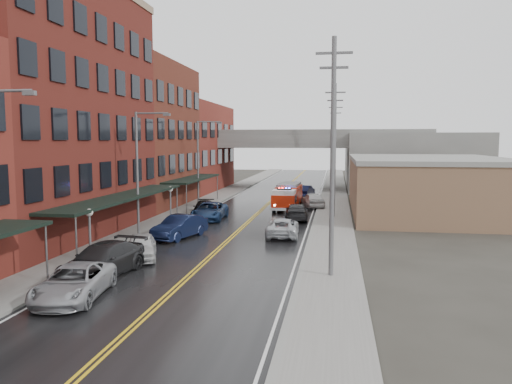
{
  "coord_description": "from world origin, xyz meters",
  "views": [
    {
      "loc": [
        7.39,
        -10.09,
        6.93
      ],
      "look_at": [
        1.27,
        27.87,
        3.0
      ],
      "focal_mm": 35.0,
      "sensor_mm": 36.0,
      "label": 1
    }
  ],
  "objects": [
    {
      "name": "road",
      "position": [
        0.0,
        30.0,
        0.01
      ],
      "size": [
        11.0,
        160.0,
        0.02
      ],
      "primitive_type": "cube",
      "color": "black",
      "rests_on": "ground"
    },
    {
      "name": "sidewalk_left",
      "position": [
        -7.3,
        30.0,
        0.07
      ],
      "size": [
        3.0,
        160.0,
        0.15
      ],
      "primitive_type": "cube",
      "color": "slate",
      "rests_on": "ground"
    },
    {
      "name": "sidewalk_right",
      "position": [
        7.3,
        30.0,
        0.07
      ],
      "size": [
        3.0,
        160.0,
        0.15
      ],
      "primitive_type": "cube",
      "color": "slate",
      "rests_on": "ground"
    },
    {
      "name": "curb_left",
      "position": [
        -5.65,
        30.0,
        0.07
      ],
      "size": [
        0.3,
        160.0,
        0.15
      ],
      "primitive_type": "cube",
      "color": "gray",
      "rests_on": "ground"
    },
    {
      "name": "curb_right",
      "position": [
        5.65,
        30.0,
        0.07
      ],
      "size": [
        0.3,
        160.0,
        0.15
      ],
      "primitive_type": "cube",
      "color": "gray",
      "rests_on": "ground"
    },
    {
      "name": "brick_building_b",
      "position": [
        -13.3,
        23.0,
        9.0
      ],
      "size": [
        9.0,
        20.0,
        18.0
      ],
      "primitive_type": "cube",
      "color": "#561B16",
      "rests_on": "ground"
    },
    {
      "name": "brick_building_c",
      "position": [
        -13.3,
        40.5,
        7.5
      ],
      "size": [
        9.0,
        15.0,
        15.0
      ],
      "primitive_type": "cube",
      "color": "#5A221B",
      "rests_on": "ground"
    },
    {
      "name": "brick_building_far",
      "position": [
        -13.3,
        58.0,
        6.0
      ],
      "size": [
        9.0,
        20.0,
        12.0
      ],
      "primitive_type": "cube",
      "color": "maroon",
      "rests_on": "ground"
    },
    {
      "name": "tan_building",
      "position": [
        16.0,
        40.0,
        2.5
      ],
      "size": [
        14.0,
        22.0,
        5.0
      ],
      "primitive_type": "cube",
      "color": "#886449",
      "rests_on": "ground"
    },
    {
      "name": "right_far_block",
      "position": [
        18.0,
        70.0,
        4.0
      ],
      "size": [
        18.0,
        30.0,
        8.0
      ],
      "primitive_type": "cube",
      "color": "slate",
      "rests_on": "ground"
    },
    {
      "name": "awning_1",
      "position": [
        -7.49,
        23.0,
        2.99
      ],
      "size": [
        2.6,
        18.0,
        3.09
      ],
      "color": "black",
      "rests_on": "ground"
    },
    {
      "name": "awning_2",
      "position": [
        -7.49,
        40.5,
        2.99
      ],
      "size": [
        2.6,
        13.0,
        3.09
      ],
      "color": "black",
      "rests_on": "ground"
    },
    {
      "name": "globe_lamp_1",
      "position": [
        -6.4,
        16.0,
        2.31
      ],
      "size": [
        0.44,
        0.44,
        3.12
      ],
      "color": "#59595B",
      "rests_on": "ground"
    },
    {
      "name": "globe_lamp_2",
      "position": [
        -6.4,
        30.0,
        2.31
      ],
      "size": [
        0.44,
        0.44,
        3.12
      ],
      "color": "#59595B",
      "rests_on": "ground"
    },
    {
      "name": "street_lamp_1",
      "position": [
        -6.55,
        24.0,
        5.19
      ],
      "size": [
        2.64,
        0.22,
        9.0
      ],
      "color": "#59595B",
      "rests_on": "ground"
    },
    {
      "name": "street_lamp_2",
      "position": [
        -6.55,
        40.0,
        5.19
      ],
      "size": [
        2.64,
        0.22,
        9.0
      ],
      "color": "#59595B",
      "rests_on": "ground"
    },
    {
      "name": "utility_pole_0",
      "position": [
        7.2,
        15.0,
        6.31
      ],
      "size": [
        1.8,
        0.24,
        12.0
      ],
      "color": "#59595B",
      "rests_on": "ground"
    },
    {
      "name": "utility_pole_1",
      "position": [
        7.2,
        35.0,
        6.31
      ],
      "size": [
        1.8,
        0.24,
        12.0
      ],
      "color": "#59595B",
      "rests_on": "ground"
    },
    {
      "name": "utility_pole_2",
      "position": [
        7.2,
        55.0,
        6.31
      ],
      "size": [
        1.8,
        0.24,
        12.0
      ],
      "color": "#59595B",
      "rests_on": "ground"
    },
    {
      "name": "overpass",
      "position": [
        0.0,
        62.0,
        5.99
      ],
      "size": [
        40.0,
        10.0,
        7.5
      ],
      "color": "slate",
      "rests_on": "ground"
    },
    {
      "name": "fire_truck",
      "position": [
        2.54,
        40.16,
        1.4
      ],
      "size": [
        3.09,
        7.18,
        2.59
      ],
      "rotation": [
        0.0,
        0.0,
        -0.04
      ],
      "color": "#B21C08",
      "rests_on": "ground"
    },
    {
      "name": "parked_car_left_2",
      "position": [
        -3.93,
        9.76,
        0.74
      ],
      "size": [
        3.18,
        5.62,
        1.48
      ],
      "primitive_type": "imported",
      "rotation": [
        0.0,
        0.0,
        0.14
      ],
      "color": "#989AA0",
      "rests_on": "ground"
    },
    {
      "name": "parked_car_left_3",
      "position": [
        -4.4,
        13.43,
        0.84
      ],
      "size": [
        3.24,
        6.07,
        1.67
      ],
      "primitive_type": "imported",
      "rotation": [
        0.0,
        0.0,
        -0.16
      ],
      "color": "black",
      "rests_on": "ground"
    },
    {
      "name": "parked_car_left_4",
      "position": [
        -3.93,
        17.36,
        0.74
      ],
      "size": [
        3.11,
        4.68,
        1.48
      ],
      "primitive_type": "imported",
      "rotation": [
        0.0,
        0.0,
        0.34
      ],
      "color": "#BEBEBE",
      "rests_on": "ground"
    },
    {
      "name": "parked_car_left_5",
      "position": [
        -3.6,
        23.75,
        0.83
      ],
      "size": [
        3.13,
        5.31,
        1.65
      ],
      "primitive_type": "imported",
      "rotation": [
        0.0,
        0.0,
        -0.29
      ],
      "color": "black",
      "rests_on": "ground"
    },
    {
      "name": "parked_car_left_6",
      "position": [
        -3.6,
        32.33,
        0.77
      ],
      "size": [
        2.77,
        5.66,
        1.55
      ],
      "primitive_type": "imported",
      "rotation": [
        0.0,
        0.0,
        0.04
      ],
      "color": "navy",
      "rests_on": "ground"
    },
    {
      "name": "parked_car_left_7",
      "position": [
        -4.8,
        34.8,
        0.67
      ],
      "size": [
        2.6,
        4.86,
        1.34
      ],
      "primitive_type": "imported",
      "rotation": [
        0.0,
        0.0,
        0.16
      ],
      "color": "black",
      "rests_on": "ground"
    },
    {
      "name": "parked_car_right_0",
      "position": [
        3.6,
        25.6,
        0.68
      ],
      "size": [
        2.51,
        4.98,
        1.35
      ],
      "primitive_type": "imported",
      "rotation": [
        0.0,
        0.0,
        3.2
      ],
      "color": "#B5B9BD",
      "rests_on": "ground"
    },
    {
      "name": "parked_car_right_1",
      "position": [
        3.99,
        33.5,
        0.71
      ],
      "size": [
        2.33,
        5.05,
        1.43
      ],
      "primitive_type": "imported",
      "rotation": [
        0.0,
        0.0,
        3.21
      ],
      "color": "#262628",
      "rests_on": "ground"
    },
    {
      "name": "parked_car_right_2",
      "position": [
        5.0,
        41.89,
        0.8
      ],
      "size": [
        3.04,
        5.04,
        1.61
      ],
      "primitive_type": "imported",
      "rotation": [
        0.0,
        0.0,
        3.4
      ],
      "color": "silver",
      "rests_on": "ground"
    },
    {
      "name": "parked_car_right_3",
      "position": [
        3.6,
        50.73,
        0.79
      ],
      "size": [
        2.38,
        5.02,
        1.59
      ],
      "primitive_type": "imported",
      "rotation": [
        0.0,
        0.0,
        2.99
      ],
      "color": "black",
      "rests_on": "ground"
    }
  ]
}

